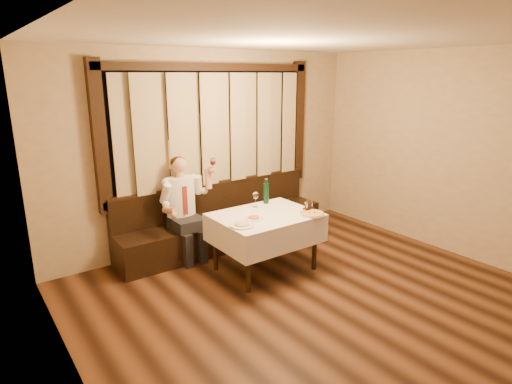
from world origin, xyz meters
TOP-DOWN VIEW (x-y plane):
  - room at (-0.00, 0.97)m, footprint 5.01×6.01m
  - banquette at (0.00, 2.72)m, footprint 3.20×0.61m
  - dining_table at (0.00, 1.70)m, footprint 1.27×0.97m
  - pizza at (0.46, 1.34)m, footprint 0.32×0.32m
  - pasta_red at (-0.22, 1.63)m, footprint 0.23×0.23m
  - pasta_cream at (-0.48, 1.51)m, footprint 0.29×0.29m
  - green_bottle at (0.29, 2.07)m, footprint 0.08×0.08m
  - table_wine_glass at (0.06, 2.00)m, footprint 0.08×0.08m
  - cruet_caddy at (0.53, 1.48)m, footprint 0.14×0.08m
  - seated_man at (-0.66, 2.63)m, footprint 0.77×0.57m

SIDE VIEW (x-z plane):
  - banquette at x=0.00m, z-range -0.16..0.78m
  - dining_table at x=0.00m, z-range 0.27..1.03m
  - pizza at x=0.46m, z-range 0.75..0.79m
  - pasta_red at x=-0.22m, z-range 0.75..0.83m
  - pasta_cream at x=-0.48m, z-range 0.75..0.85m
  - cruet_caddy at x=0.53m, z-range 0.74..0.88m
  - seated_man at x=-0.66m, z-range 0.12..1.52m
  - green_bottle at x=0.29m, z-range 0.73..1.08m
  - table_wine_glass at x=0.06m, z-range 0.81..1.02m
  - room at x=0.00m, z-range 0.09..2.91m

